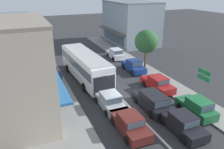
% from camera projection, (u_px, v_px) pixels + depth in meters
% --- Properties ---
extents(ground_plane, '(140.00, 140.00, 0.00)m').
position_uv_depth(ground_plane, '(124.00, 101.00, 21.15)').
color(ground_plane, '#2D2D30').
extents(lane_centre_line, '(0.20, 28.00, 0.01)m').
position_uv_depth(lane_centre_line, '(109.00, 85.00, 24.55)').
color(lane_centre_line, silver).
rests_on(lane_centre_line, ground).
extents(sidewalk_left, '(5.20, 44.00, 0.14)m').
position_uv_depth(sidewalk_left, '(44.00, 88.00, 23.74)').
color(sidewalk_left, gray).
rests_on(sidewalk_left, ground).
extents(kerb_right, '(2.80, 44.00, 0.12)m').
position_uv_depth(kerb_right, '(147.00, 71.00, 28.50)').
color(kerb_right, gray).
rests_on(kerb_right, ground).
extents(shopfront_corner_near, '(8.27, 7.81, 8.19)m').
position_uv_depth(shopfront_corner_near, '(0.00, 77.00, 16.22)').
color(shopfront_corner_near, '#B2A38E').
rests_on(shopfront_corner_near, ground).
extents(shopfront_mid_block, '(7.89, 7.08, 7.36)m').
position_uv_depth(shopfront_mid_block, '(4.00, 55.00, 22.92)').
color(shopfront_mid_block, beige).
rests_on(shopfront_mid_block, ground).
extents(shopfront_far_end, '(8.03, 7.82, 6.86)m').
position_uv_depth(shopfront_far_end, '(6.00, 41.00, 29.61)').
color(shopfront_far_end, '#84939E').
rests_on(shopfront_far_end, ground).
extents(building_right_far, '(8.17, 11.35, 7.79)m').
position_uv_depth(building_right_far, '(130.00, 23.00, 41.62)').
color(building_right_far, '#84939E').
rests_on(building_right_far, ground).
extents(city_bus, '(3.16, 10.98, 3.23)m').
position_uv_depth(city_bus, '(85.00, 65.00, 25.38)').
color(city_bus, silver).
rests_on(city_bus, ground).
extents(sedan_adjacent_lane_trail, '(1.90, 4.20, 1.47)m').
position_uv_depth(sedan_adjacent_lane_trail, '(110.00, 101.00, 19.82)').
color(sedan_adjacent_lane_trail, '#9EA3A8').
rests_on(sedan_adjacent_lane_trail, ground).
extents(sedan_behind_bus_mid, '(1.94, 4.22, 1.47)m').
position_uv_depth(sedan_behind_bus_mid, '(182.00, 123.00, 16.62)').
color(sedan_behind_bus_mid, black).
rests_on(sedan_behind_bus_mid, ground).
extents(wagon_queue_gap_filler, '(2.03, 4.55, 1.58)m').
position_uv_depth(wagon_queue_gap_filler, '(152.00, 101.00, 19.64)').
color(wagon_queue_gap_filler, black).
rests_on(wagon_queue_gap_filler, ground).
extents(sedan_behind_bus_near, '(1.93, 4.21, 1.47)m').
position_uv_depth(sedan_behind_bus_near, '(130.00, 124.00, 16.57)').
color(sedan_behind_bus_near, '#561E19').
rests_on(sedan_behind_bus_near, ground).
extents(parked_hatchback_kerb_front, '(1.92, 3.75, 1.54)m').
position_uv_depth(parked_hatchback_kerb_front, '(197.00, 107.00, 18.75)').
color(parked_hatchback_kerb_front, '#1E6638').
rests_on(parked_hatchback_kerb_front, ground).
extents(parked_sedan_kerb_second, '(2.01, 4.26, 1.47)m').
position_uv_depth(parked_sedan_kerb_second, '(157.00, 84.00, 23.35)').
color(parked_sedan_kerb_second, maroon).
rests_on(parked_sedan_kerb_second, ground).
extents(parked_sedan_kerb_third, '(1.99, 4.25, 1.47)m').
position_uv_depth(parked_sedan_kerb_third, '(134.00, 66.00, 28.49)').
color(parked_sedan_kerb_third, navy).
rests_on(parked_sedan_kerb_third, ground).
extents(parked_hatchback_kerb_rear, '(1.87, 3.73, 1.54)m').
position_uv_depth(parked_hatchback_kerb_rear, '(116.00, 54.00, 33.47)').
color(parked_hatchback_kerb_rear, silver).
rests_on(parked_hatchback_kerb_rear, ground).
extents(traffic_light_downstreet, '(0.33, 0.24, 4.20)m').
position_uv_depth(traffic_light_downstreet, '(47.00, 34.00, 36.76)').
color(traffic_light_downstreet, gray).
rests_on(traffic_light_downstreet, ground).
extents(directional_road_sign, '(0.10, 1.40, 3.60)m').
position_uv_depth(directional_road_sign, '(203.00, 78.00, 19.53)').
color(directional_road_sign, gray).
rests_on(directional_road_sign, ground).
extents(street_tree_right, '(2.90, 2.90, 5.47)m').
position_uv_depth(street_tree_right, '(146.00, 42.00, 26.93)').
color(street_tree_right, brown).
rests_on(street_tree_right, ground).
extents(pedestrian_with_handbag_near, '(0.49, 0.61, 1.63)m').
position_uv_depth(pedestrian_with_handbag_near, '(60.00, 75.00, 24.45)').
color(pedestrian_with_handbag_near, '#232838').
rests_on(pedestrian_with_handbag_near, sidewalk_left).
extents(pedestrian_browsing_midblock, '(0.33, 0.54, 1.63)m').
position_uv_depth(pedestrian_browsing_midblock, '(53.00, 66.00, 27.32)').
color(pedestrian_browsing_midblock, '#232838').
rests_on(pedestrian_browsing_midblock, sidewalk_left).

